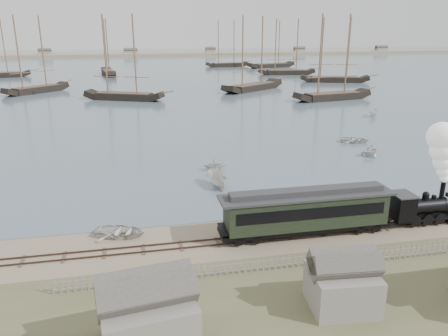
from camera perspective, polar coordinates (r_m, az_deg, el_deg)
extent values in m
plane|color=tan|center=(38.88, 4.45, -7.80)|extent=(600.00, 600.00, 0.00)
cube|color=#4C616D|center=(204.53, -9.11, 12.97)|extent=(600.00, 336.00, 0.06)
cube|color=#3D2A21|center=(36.69, 5.54, -9.30)|extent=(120.00, 0.08, 0.12)
cube|color=#3D2A21|center=(37.54, 5.09, -8.63)|extent=(120.00, 0.08, 0.12)
cube|color=#44362B|center=(37.15, 5.31, -9.06)|extent=(120.00, 1.80, 0.06)
cube|color=tan|center=(284.26, -9.99, 14.24)|extent=(500.00, 20.00, 1.80)
cube|color=black|center=(43.40, 24.72, -5.68)|extent=(6.38, 1.88, 0.23)
cylinder|color=black|center=(42.84, 24.48, -4.59)|extent=(3.94, 1.41, 1.41)
cube|color=black|center=(41.62, 22.20, -4.66)|extent=(1.69, 2.07, 2.16)
cube|color=#323235|center=(41.23, 22.38, -3.21)|extent=(1.88, 2.25, 0.11)
cylinder|color=black|center=(43.47, 26.60, -2.78)|extent=(0.41, 0.41, 1.50)
sphere|color=black|center=(42.57, 24.87, -3.19)|extent=(0.60, 0.60, 0.60)
cube|color=black|center=(43.97, 27.22, -3.11)|extent=(0.33, 0.33, 0.33)
cube|color=black|center=(37.96, 10.56, -7.49)|extent=(14.77, 2.43, 0.37)
cube|color=black|center=(37.36, 10.69, -5.44)|extent=(13.72, 2.64, 2.64)
cube|color=black|center=(36.13, 11.51, -5.87)|extent=(12.66, 0.06, 0.95)
cube|color=black|center=(38.40, 9.97, -4.31)|extent=(12.66, 0.06, 0.95)
cube|color=#323235|center=(36.85, 10.81, -3.48)|extent=(14.77, 2.85, 0.19)
cube|color=#323235|center=(36.74, 10.84, -3.02)|extent=(13.19, 1.27, 0.47)
imported|color=silver|center=(38.12, -13.40, -8.08)|extent=(4.24, 5.01, 0.88)
imported|color=silver|center=(53.43, -1.19, 0.43)|extent=(2.40, 2.78, 1.45)
imported|color=silver|center=(47.97, -0.88, -1.56)|extent=(4.28, 2.17, 1.58)
imported|color=silver|center=(69.63, 16.71, 3.57)|extent=(4.38, 5.05, 0.88)
imported|color=silver|center=(62.81, 18.57, 2.21)|extent=(3.51, 3.73, 1.58)
imported|color=silver|center=(91.14, 18.93, 6.78)|extent=(3.60, 3.40, 1.39)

